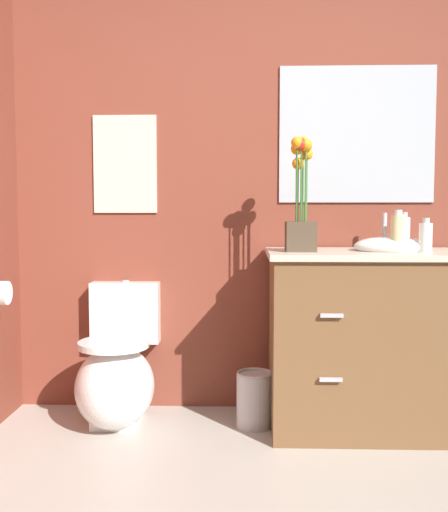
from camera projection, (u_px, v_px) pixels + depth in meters
name	position (u px, v px, depth m)	size (l,w,h in m)	color
wall_back	(343.00, 174.00, 3.15)	(4.75, 0.05, 2.50)	brown
toilet	(117.00, 375.00, 2.96)	(0.38, 0.59, 0.69)	white
vanity_cabinet	(365.00, 338.00, 2.88)	(0.94, 0.56, 1.05)	brown
flower_vase	(301.00, 206.00, 2.80)	(0.14, 0.14, 0.54)	#4C3D2D
soap_bottle	(426.00, 237.00, 2.74)	(0.06, 0.06, 0.16)	white
lotion_bottle	(404.00, 233.00, 2.90)	(0.06, 0.06, 0.18)	white
hand_wash_bottle	(398.00, 233.00, 2.76)	(0.07, 0.07, 0.19)	beige
trash_bin	(255.00, 399.00, 2.93)	(0.18, 0.18, 0.27)	#B7B7BC
wall_poster	(125.00, 164.00, 3.15)	(0.33, 0.01, 0.51)	beige
wall_mirror	(357.00, 135.00, 3.10)	(0.80, 0.01, 0.70)	#B2BCC6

